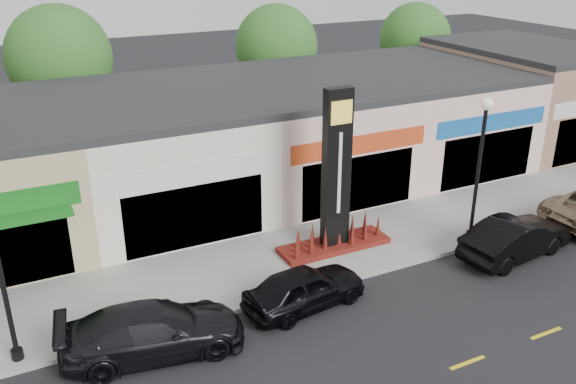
{
  "coord_description": "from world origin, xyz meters",
  "views": [
    {
      "loc": [
        -7.47,
        -12.92,
        10.79
      ],
      "look_at": [
        1.0,
        4.0,
        2.83
      ],
      "focal_mm": 38.0,
      "sensor_mm": 36.0,
      "label": 1
    }
  ],
  "objects_px": {
    "pylon_sign": "(336,195)",
    "car_black_conv": "(516,238)",
    "lamp_east_near": "(480,156)",
    "car_dark_sedan": "(153,331)",
    "car_black_sedan": "(305,288)"
  },
  "relations": [
    {
      "from": "pylon_sign",
      "to": "car_black_conv",
      "type": "bearing_deg",
      "value": -30.2
    },
    {
      "from": "lamp_east_near",
      "to": "car_black_conv",
      "type": "relative_size",
      "value": 1.2
    },
    {
      "from": "pylon_sign",
      "to": "car_dark_sedan",
      "type": "relative_size",
      "value": 1.19
    },
    {
      "from": "car_black_sedan",
      "to": "car_dark_sedan",
      "type": "bearing_deg",
      "value": 84.36
    },
    {
      "from": "lamp_east_near",
      "to": "car_black_conv",
      "type": "height_order",
      "value": "lamp_east_near"
    },
    {
      "from": "car_black_sedan",
      "to": "car_black_conv",
      "type": "height_order",
      "value": "car_black_conv"
    },
    {
      "from": "car_dark_sedan",
      "to": "car_black_sedan",
      "type": "bearing_deg",
      "value": -79.75
    },
    {
      "from": "car_dark_sedan",
      "to": "car_black_sedan",
      "type": "relative_size",
      "value": 1.26
    },
    {
      "from": "pylon_sign",
      "to": "car_black_conv",
      "type": "height_order",
      "value": "pylon_sign"
    },
    {
      "from": "pylon_sign",
      "to": "car_black_sedan",
      "type": "bearing_deg",
      "value": -134.45
    },
    {
      "from": "lamp_east_near",
      "to": "car_dark_sedan",
      "type": "height_order",
      "value": "lamp_east_near"
    },
    {
      "from": "pylon_sign",
      "to": "car_dark_sedan",
      "type": "xyz_separation_m",
      "value": [
        -7.54,
        -2.92,
        -1.54
      ]
    },
    {
      "from": "car_dark_sedan",
      "to": "car_black_conv",
      "type": "height_order",
      "value": "car_black_conv"
    },
    {
      "from": "car_dark_sedan",
      "to": "car_black_conv",
      "type": "xyz_separation_m",
      "value": [
        13.18,
        -0.36,
        0.01
      ]
    },
    {
      "from": "car_black_sedan",
      "to": "car_black_conv",
      "type": "bearing_deg",
      "value": -101.17
    }
  ]
}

